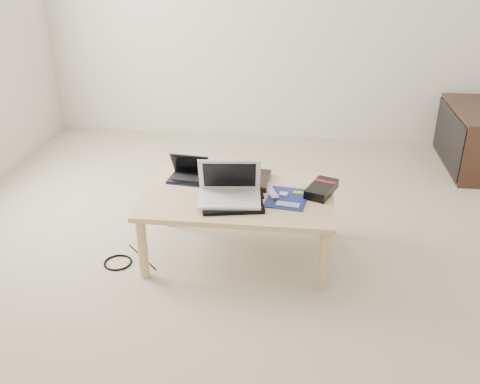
# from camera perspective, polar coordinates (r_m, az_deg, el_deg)

# --- Properties ---
(ground) EXTENTS (4.00, 4.00, 0.00)m
(ground) POSITION_cam_1_polar(r_m,az_deg,el_deg) (3.38, -0.28, -5.59)
(ground) COLOR beige
(ground) RESTS_ON ground
(coffee_table) EXTENTS (1.10, 0.70, 0.40)m
(coffee_table) POSITION_cam_1_polar(r_m,az_deg,el_deg) (3.12, -0.22, -1.08)
(coffee_table) COLOR #DAB183
(coffee_table) RESTS_ON ground
(media_cabinet) EXTENTS (0.41, 0.90, 0.50)m
(media_cabinet) POSITION_cam_1_polar(r_m,az_deg,el_deg) (4.78, 23.63, 5.27)
(media_cabinet) COLOR #3B2518
(media_cabinet) RESTS_ON ground
(book) EXTENTS (0.34, 0.29, 0.03)m
(book) POSITION_cam_1_polar(r_m,az_deg,el_deg) (3.25, 0.24, 1.39)
(book) COLOR black
(book) RESTS_ON coffee_table
(netbook) EXTENTS (0.26, 0.20, 0.16)m
(netbook) POSITION_cam_1_polar(r_m,az_deg,el_deg) (3.29, -5.39, 1.91)
(netbook) COLOR black
(netbook) RESTS_ON coffee_table
(tablet) EXTENTS (0.31, 0.26, 0.01)m
(tablet) POSITION_cam_1_polar(r_m,az_deg,el_deg) (3.12, -0.11, 0.08)
(tablet) COLOR black
(tablet) RESTS_ON coffee_table
(remote) EXTENTS (0.11, 0.20, 0.02)m
(remote) POSITION_cam_1_polar(r_m,az_deg,el_deg) (3.12, 3.26, 0.07)
(remote) COLOR silver
(remote) RESTS_ON coffee_table
(neoprene_sleeve) EXTENTS (0.38, 0.31, 0.02)m
(neoprene_sleeve) POSITION_cam_1_polar(r_m,az_deg,el_deg) (2.97, -0.80, -1.20)
(neoprene_sleeve) COLOR black
(neoprene_sleeve) RESTS_ON coffee_table
(white_laptop) EXTENTS (0.37, 0.28, 0.23)m
(white_laptop) POSITION_cam_1_polar(r_m,az_deg,el_deg) (2.99, -1.14, 0.17)
(white_laptop) COLOR silver
(white_laptop) RESTS_ON neoprene_sleeve
(motherboard) EXTENTS (0.26, 0.31, 0.01)m
(motherboard) POSITION_cam_1_polar(r_m,az_deg,el_deg) (3.06, 5.08, -0.66)
(motherboard) COLOR #0D1455
(motherboard) RESTS_ON coffee_table
(gpu_box) EXTENTS (0.21, 0.28, 0.06)m
(gpu_box) POSITION_cam_1_polar(r_m,az_deg,el_deg) (3.13, 8.69, 0.32)
(gpu_box) COLOR black
(gpu_box) RESTS_ON coffee_table
(cable_coil) EXTENTS (0.10, 0.10, 0.01)m
(cable_coil) POSITION_cam_1_polar(r_m,az_deg,el_deg) (3.12, -2.66, 0.07)
(cable_coil) COLOR black
(cable_coil) RESTS_ON coffee_table
(floor_cable_coil) EXTENTS (0.21, 0.21, 0.01)m
(floor_cable_coil) POSITION_cam_1_polar(r_m,az_deg,el_deg) (3.27, -12.90, -7.34)
(floor_cable_coil) COLOR black
(floor_cable_coil) RESTS_ON ground
(floor_cable_trail) EXTENTS (0.24, 0.25, 0.01)m
(floor_cable_trail) POSITION_cam_1_polar(r_m,az_deg,el_deg) (3.30, -10.39, -6.83)
(floor_cable_trail) COLOR black
(floor_cable_trail) RESTS_ON ground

